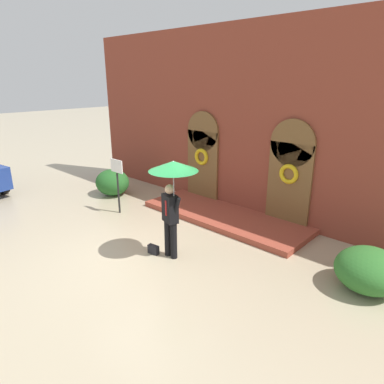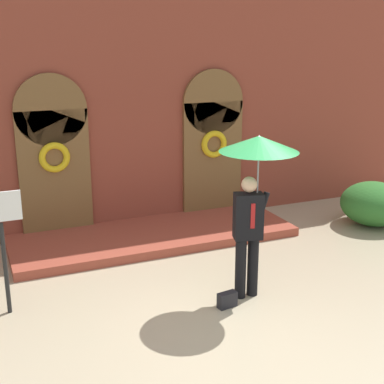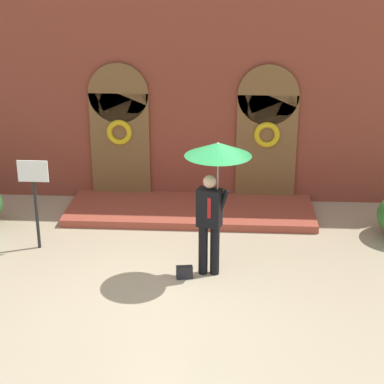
% 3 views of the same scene
% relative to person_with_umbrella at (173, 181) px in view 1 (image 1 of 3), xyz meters
% --- Properties ---
extents(ground_plane, '(80.00, 80.00, 0.00)m').
position_rel_person_with_umbrella_xyz_m(ground_plane, '(-0.59, -0.38, -1.91)').
color(ground_plane, tan).
extents(building_facade, '(14.00, 2.30, 5.60)m').
position_rel_person_with_umbrella_xyz_m(building_facade, '(-0.59, 3.77, 0.77)').
color(building_facade, brown).
rests_on(building_facade, ground).
extents(person_with_umbrella, '(1.10, 1.10, 2.36)m').
position_rel_person_with_umbrella_xyz_m(person_with_umbrella, '(0.00, 0.00, 0.00)').
color(person_with_umbrella, black).
rests_on(person_with_umbrella, ground).
extents(handbag, '(0.29, 0.16, 0.22)m').
position_rel_person_with_umbrella_xyz_m(handbag, '(-0.51, -0.20, -1.80)').
color(handbag, black).
rests_on(handbag, ground).
extents(sign_post, '(0.56, 0.06, 1.72)m').
position_rel_person_with_umbrella_xyz_m(sign_post, '(-3.33, 0.85, -0.75)').
color(sign_post, black).
rests_on(sign_post, ground).
extents(shrub_left, '(1.26, 1.16, 0.94)m').
position_rel_person_with_umbrella_xyz_m(shrub_left, '(-4.96, 1.74, -1.44)').
color(shrub_left, '#235B23').
rests_on(shrub_left, ground).
extents(shrub_right, '(1.31, 1.34, 0.87)m').
position_rel_person_with_umbrella_xyz_m(shrub_right, '(3.77, 1.75, -1.48)').
color(shrub_right, '#2D6B28').
rests_on(shrub_right, ground).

